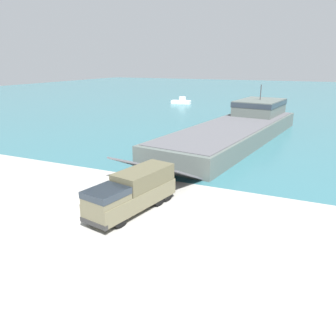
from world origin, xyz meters
TOP-DOWN VIEW (x-y plane):
  - ground_plane at (0.00, 0.00)m, footprint 240.00×240.00m
  - water_surface at (0.00, 95.56)m, footprint 240.00×180.00m
  - landing_craft at (3.12, 25.74)m, footprint 13.57×38.33m
  - military_truck at (1.36, -1.50)m, footprint 3.85×8.11m
  - soldier_on_ramp at (-1.11, -0.19)m, footprint 0.44×0.25m
  - moored_boat_a at (-19.44, 60.07)m, footprint 5.25×2.45m

SIDE VIEW (x-z plane):
  - ground_plane at x=0.00m, z-range 0.00..0.00m
  - water_surface at x=0.00m, z-range 0.00..0.01m
  - moored_boat_a at x=-19.44m, z-range -0.32..1.59m
  - soldier_on_ramp at x=-1.11m, z-range 0.13..1.81m
  - military_truck at x=1.36m, z-range 0.10..3.00m
  - landing_craft at x=3.12m, z-range -1.85..5.18m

